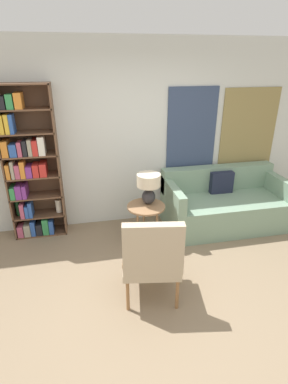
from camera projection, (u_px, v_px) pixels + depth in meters
name	position (u px, v px, depth m)	size (l,w,h in m)	color
ground_plane	(156.00, 310.00, 3.12)	(14.00, 14.00, 0.00)	#847056
wall_back	(128.00, 137.00, 4.40)	(6.40, 0.08, 2.70)	silver
bookshelf	(28.00, 168.00, 4.09)	(0.72, 0.30, 2.13)	brown
armchair	(152.00, 256.00, 3.02)	(0.68, 0.67, 1.01)	olive
couch	(224.00, 205.00, 4.65)	(1.82, 0.91, 0.86)	gray
side_table	(146.00, 210.00, 4.09)	(0.52, 0.52, 0.57)	#99704C
table_lamp	(149.00, 185.00, 4.02)	(0.32, 0.32, 0.43)	#2D2D33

